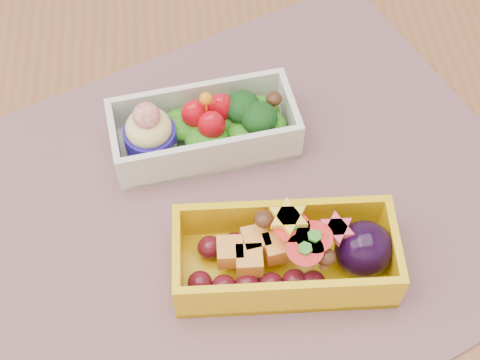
{
  "coord_description": "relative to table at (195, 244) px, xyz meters",
  "views": [
    {
      "loc": [
        0.01,
        -0.31,
        1.24
      ],
      "look_at": [
        0.04,
        -0.02,
        0.79
      ],
      "focal_mm": 51.23,
      "sensor_mm": 36.0,
      "label": 1
    }
  ],
  "objects": [
    {
      "name": "table",
      "position": [
        0.0,
        0.0,
        0.0
      ],
      "size": [
        1.2,
        0.8,
        0.75
      ],
      "color": "brown",
      "rests_on": "ground"
    },
    {
      "name": "placemat",
      "position": [
        0.03,
        -0.03,
        0.1
      ],
      "size": [
        0.59,
        0.53,
        0.0
      ],
      "primitive_type": "cube",
      "rotation": [
        0.0,
        0.0,
        0.4
      ],
      "color": "#835A62",
      "rests_on": "table"
    },
    {
      "name": "bento_white",
      "position": [
        0.02,
        0.04,
        0.12
      ],
      "size": [
        0.16,
        0.09,
        0.06
      ],
      "rotation": [
        0.0,
        0.0,
        0.13
      ],
      "color": "silver",
      "rests_on": "placemat"
    },
    {
      "name": "bento_yellow",
      "position": [
        0.07,
        -0.08,
        0.13
      ],
      "size": [
        0.17,
        0.08,
        0.06
      ],
      "rotation": [
        0.0,
        0.0,
        -0.05
      ],
      "color": "#E8B40B",
      "rests_on": "placemat"
    }
  ]
}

